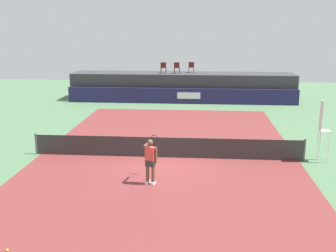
{
  "coord_description": "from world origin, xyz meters",
  "views": [
    {
      "loc": [
        1.53,
        -17.91,
        5.91
      ],
      "look_at": [
        -0.1,
        2.0,
        1.0
      ],
      "focal_mm": 43.56,
      "sensor_mm": 36.0,
      "label": 1
    }
  ],
  "objects_px": {
    "spectator_chair_far_left": "(163,67)",
    "net_post_near": "(36,144)",
    "net_post_far": "(304,150)",
    "tennis_player": "(150,160)",
    "spectator_chair_left": "(177,67)",
    "umpire_chair": "(322,127)",
    "tennis_ball": "(7,250)",
    "spectator_chair_center": "(191,67)"
  },
  "relations": [
    {
      "from": "spectator_chair_left",
      "to": "net_post_near",
      "type": "xyz_separation_m",
      "value": [
        -5.74,
        -15.02,
        -2.19
      ]
    },
    {
      "from": "spectator_chair_center",
      "to": "net_post_far",
      "type": "xyz_separation_m",
      "value": [
        5.51,
        -15.43,
        -2.19
      ]
    },
    {
      "from": "spectator_chair_left",
      "to": "umpire_chair",
      "type": "bearing_deg",
      "value": -63.9
    },
    {
      "from": "spectator_chair_left",
      "to": "net_post_near",
      "type": "distance_m",
      "value": 16.23
    },
    {
      "from": "tennis_player",
      "to": "tennis_ball",
      "type": "bearing_deg",
      "value": -122.22
    },
    {
      "from": "net_post_near",
      "to": "tennis_player",
      "type": "distance_m",
      "value": 6.73
    },
    {
      "from": "spectator_chair_far_left",
      "to": "umpire_chair",
      "type": "relative_size",
      "value": 0.32
    },
    {
      "from": "net_post_near",
      "to": "umpire_chair",
      "type": "bearing_deg",
      "value": 0.03
    },
    {
      "from": "spectator_chair_left",
      "to": "spectator_chair_far_left",
      "type": "bearing_deg",
      "value": -175.18
    },
    {
      "from": "spectator_chair_left",
      "to": "spectator_chair_center",
      "type": "bearing_deg",
      "value": 19.47
    },
    {
      "from": "spectator_chair_far_left",
      "to": "tennis_ball",
      "type": "relative_size",
      "value": 13.06
    },
    {
      "from": "spectator_chair_far_left",
      "to": "spectator_chair_center",
      "type": "distance_m",
      "value": 2.28
    },
    {
      "from": "spectator_chair_far_left",
      "to": "spectator_chair_center",
      "type": "xyz_separation_m",
      "value": [
        2.23,
        0.5,
        0.0
      ]
    },
    {
      "from": "spectator_chair_far_left",
      "to": "spectator_chair_left",
      "type": "bearing_deg",
      "value": 4.82
    },
    {
      "from": "spectator_chair_far_left",
      "to": "net_post_near",
      "type": "height_order",
      "value": "spectator_chair_far_left"
    },
    {
      "from": "spectator_chair_center",
      "to": "tennis_player",
      "type": "relative_size",
      "value": 0.5
    },
    {
      "from": "tennis_ball",
      "to": "umpire_chair",
      "type": "bearing_deg",
      "value": 38.83
    },
    {
      "from": "spectator_chair_center",
      "to": "tennis_player",
      "type": "xyz_separation_m",
      "value": [
        -1.04,
        -18.71,
        -1.73
      ]
    },
    {
      "from": "spectator_chair_center",
      "to": "umpire_chair",
      "type": "xyz_separation_m",
      "value": [
        6.2,
        -15.43,
        -1.11
      ]
    },
    {
      "from": "umpire_chair",
      "to": "tennis_player",
      "type": "bearing_deg",
      "value": -155.62
    },
    {
      "from": "spectator_chair_far_left",
      "to": "umpire_chair",
      "type": "xyz_separation_m",
      "value": [
        8.43,
        -14.93,
        -1.11
      ]
    },
    {
      "from": "tennis_player",
      "to": "umpire_chair",
      "type": "bearing_deg",
      "value": 24.38
    },
    {
      "from": "spectator_chair_left",
      "to": "net_post_far",
      "type": "xyz_separation_m",
      "value": [
        6.66,
        -15.02,
        -2.19
      ]
    },
    {
      "from": "net_post_far",
      "to": "net_post_near",
      "type": "bearing_deg",
      "value": 180.0
    },
    {
      "from": "spectator_chair_left",
      "to": "spectator_chair_center",
      "type": "height_order",
      "value": "same"
    },
    {
      "from": "spectator_chair_left",
      "to": "tennis_player",
      "type": "bearing_deg",
      "value": -89.63
    },
    {
      "from": "tennis_player",
      "to": "net_post_near",
      "type": "bearing_deg",
      "value": 150.79
    },
    {
      "from": "spectator_chair_left",
      "to": "umpire_chair",
      "type": "height_order",
      "value": "spectator_chair_left"
    },
    {
      "from": "net_post_far",
      "to": "tennis_player",
      "type": "distance_m",
      "value": 7.33
    },
    {
      "from": "net_post_near",
      "to": "tennis_ball",
      "type": "distance_m",
      "value": 8.85
    },
    {
      "from": "spectator_chair_far_left",
      "to": "umpire_chair",
      "type": "height_order",
      "value": "spectator_chair_far_left"
    },
    {
      "from": "spectator_chair_far_left",
      "to": "spectator_chair_left",
      "type": "distance_m",
      "value": 1.08
    },
    {
      "from": "net_post_far",
      "to": "tennis_ball",
      "type": "distance_m",
      "value": 12.94
    },
    {
      "from": "spectator_chair_left",
      "to": "net_post_far",
      "type": "bearing_deg",
      "value": -66.1
    },
    {
      "from": "net_post_near",
      "to": "spectator_chair_center",
      "type": "bearing_deg",
      "value": 65.93
    },
    {
      "from": "spectator_chair_center",
      "to": "tennis_player",
      "type": "height_order",
      "value": "spectator_chair_center"
    },
    {
      "from": "spectator_chair_far_left",
      "to": "tennis_player",
      "type": "height_order",
      "value": "spectator_chair_far_left"
    },
    {
      "from": "net_post_far",
      "to": "tennis_ball",
      "type": "xyz_separation_m",
      "value": [
        -9.8,
        -8.44,
        -0.46
      ]
    },
    {
      "from": "net_post_near",
      "to": "tennis_player",
      "type": "height_order",
      "value": "tennis_player"
    },
    {
      "from": "spectator_chair_center",
      "to": "umpire_chair",
      "type": "bearing_deg",
      "value": -68.09
    },
    {
      "from": "umpire_chair",
      "to": "net_post_near",
      "type": "bearing_deg",
      "value": -179.97
    },
    {
      "from": "spectator_chair_left",
      "to": "net_post_far",
      "type": "height_order",
      "value": "spectator_chair_left"
    }
  ]
}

